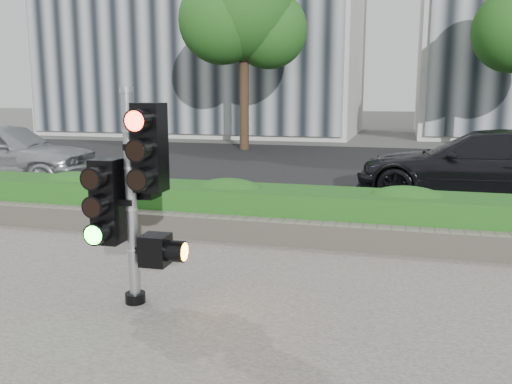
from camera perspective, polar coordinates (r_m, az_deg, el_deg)
ground at (r=6.05m, az=0.68°, el=-10.63°), size 120.00×120.00×0.00m
road at (r=15.68m, az=9.94°, el=2.35°), size 60.00×13.00×0.02m
curb at (r=8.98m, az=5.76°, el=-3.23°), size 60.00×0.25×0.12m
stone_wall at (r=7.76m, az=4.24°, el=-4.34°), size 12.00×0.32×0.34m
hedge at (r=8.34m, az=5.12°, el=-2.10°), size 12.00×1.00×0.68m
tree_left at (r=21.08m, az=-1.29°, el=18.27°), size 4.61×4.03×7.34m
traffic_signal at (r=5.55m, az=-12.64°, el=0.52°), size 0.76×0.56×2.19m
car_silver at (r=14.26m, az=-25.15°, el=3.82°), size 4.61×2.32×1.51m
car_dark at (r=11.63m, az=22.85°, el=2.54°), size 5.22×2.76×1.44m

